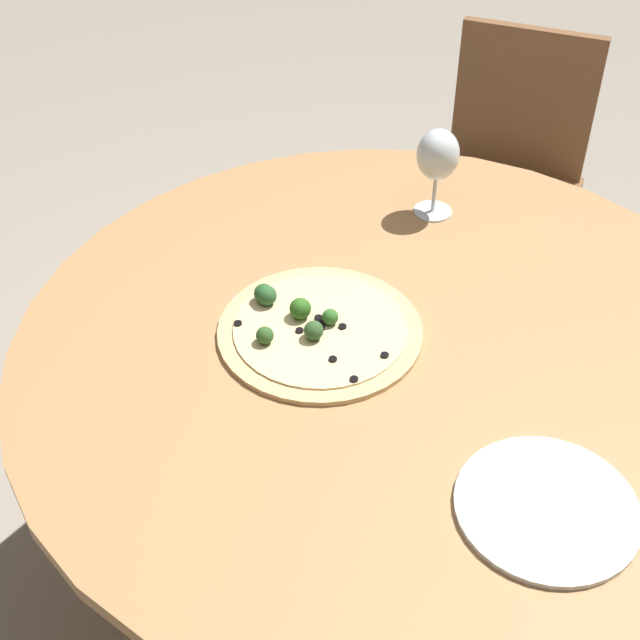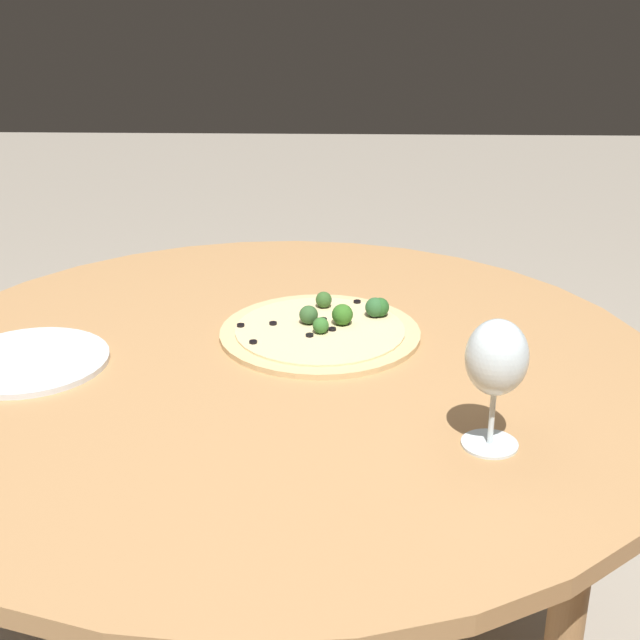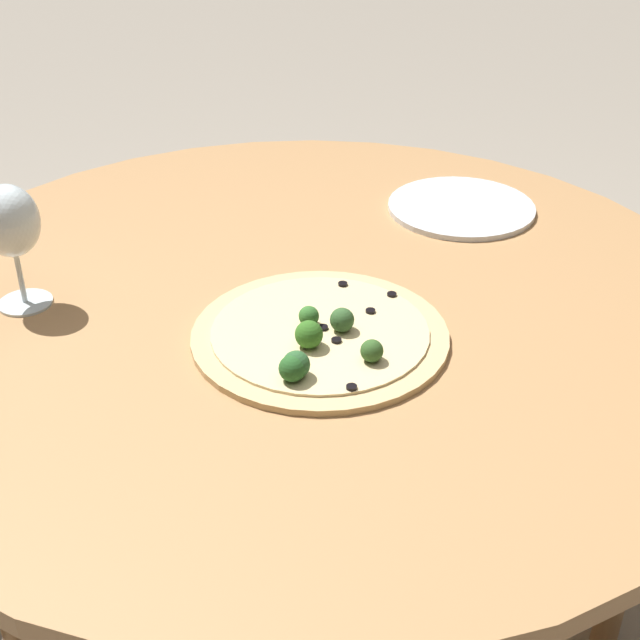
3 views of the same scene
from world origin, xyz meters
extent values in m
plane|color=gray|center=(0.00, 0.00, 0.00)|extent=(12.00, 12.00, 0.00)
cylinder|color=#A87A4C|center=(0.00, 0.00, 0.76)|extent=(1.32, 1.32, 0.03)
cylinder|color=#A87A4C|center=(-0.41, 0.41, 0.38)|extent=(0.05, 0.05, 0.75)
cylinder|color=#A87A4C|center=(0.41, 0.41, 0.38)|extent=(0.05, 0.05, 0.75)
cylinder|color=tan|center=(0.11, -0.07, 0.78)|extent=(0.36, 0.36, 0.01)
cylinder|color=beige|center=(0.11, -0.07, 0.79)|extent=(0.30, 0.30, 0.00)
sphere|color=#30651F|center=(0.12, -0.11, 0.81)|extent=(0.04, 0.04, 0.04)
sphere|color=#31552A|center=(0.13, -0.05, 0.81)|extent=(0.03, 0.03, 0.03)
sphere|color=#255724|center=(0.17, -0.18, 0.81)|extent=(0.03, 0.03, 0.03)
sphere|color=#316729|center=(0.09, -0.07, 0.81)|extent=(0.03, 0.03, 0.03)
sphere|color=#2C5B2E|center=(0.16, -0.17, 0.81)|extent=(0.04, 0.04, 0.04)
sphere|color=#315624|center=(0.21, -0.07, 0.81)|extent=(0.03, 0.03, 0.03)
cylinder|color=black|center=(0.07, -0.05, 0.79)|extent=(0.01, 0.01, 0.00)
cylinder|color=black|center=(0.14, -0.07, 0.79)|extent=(0.01, 0.01, 0.00)
cylinder|color=black|center=(0.10, -0.09, 0.79)|extent=(0.01, 0.01, 0.00)
cylinder|color=black|center=(0.12, 0.01, 0.79)|extent=(0.01, 0.01, 0.00)
cylinder|color=black|center=(0.23, -0.14, 0.79)|extent=(0.01, 0.01, 0.00)
cylinder|color=black|center=(0.04, 0.04, 0.79)|extent=(0.01, 0.01, 0.00)
cylinder|color=black|center=(0.10, -0.08, 0.79)|extent=(0.01, 0.01, 0.00)
cylinder|color=black|center=(0.11, -0.06, 0.79)|extent=(0.01, 0.01, 0.00)
cylinder|color=black|center=(0.11, 0.07, 0.79)|extent=(0.01, 0.01, 0.00)
cylinder|color=black|center=(0.16, -0.17, 0.79)|extent=(0.01, 0.01, 0.00)
cylinder|color=silver|center=(-0.27, -0.32, 0.78)|extent=(0.08, 0.08, 0.00)
cylinder|color=silver|center=(-0.27, -0.32, 0.82)|extent=(0.01, 0.01, 0.08)
ellipsoid|color=silver|center=(-0.27, -0.32, 0.91)|extent=(0.09, 0.09, 0.11)
cylinder|color=silver|center=(-0.02, 0.41, 0.78)|extent=(0.26, 0.26, 0.01)
camera|label=1|loc=(0.60, 0.98, 1.80)|focal=50.00mm
camera|label=2|loc=(-1.34, -0.11, 1.42)|focal=50.00mm
camera|label=3|loc=(0.85, -0.79, 1.45)|focal=50.00mm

